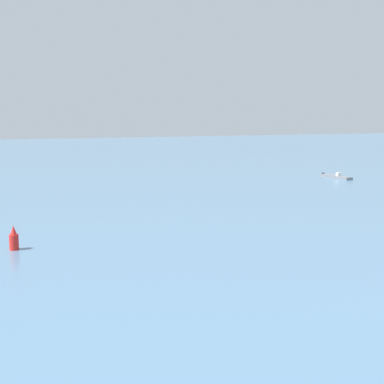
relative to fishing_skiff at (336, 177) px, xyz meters
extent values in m
cube|color=slate|center=(0.00, -0.02, -0.02)|extent=(2.03, 6.10, 0.42)
cube|color=white|center=(0.06, -0.47, 0.44)|extent=(0.70, 0.58, 0.50)
cube|color=black|center=(-0.40, 3.09, 0.05)|extent=(0.35, 0.32, 0.56)
cylinder|color=red|center=(-49.87, -30.29, 0.37)|extent=(0.70, 0.70, 1.20)
cone|color=red|center=(-49.87, -30.29, 1.32)|extent=(0.49, 0.49, 0.70)
camera|label=1|loc=(-50.97, -73.24, 10.25)|focal=51.18mm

